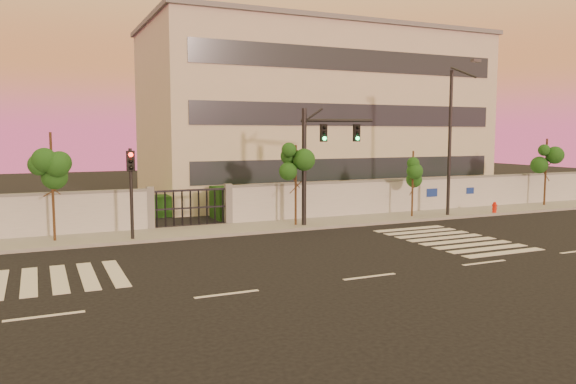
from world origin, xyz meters
TOP-DOWN VIEW (x-y plane):
  - ground at (0.00, 0.00)m, footprint 120.00×120.00m
  - sidewalk at (0.00, 10.50)m, footprint 60.00×3.00m
  - perimeter_wall at (0.10, 12.00)m, footprint 60.00×0.36m
  - hedge_row at (1.17, 14.74)m, footprint 41.00×4.25m
  - institutional_building at (9.00, 21.99)m, footprint 24.40×12.40m
  - road_markings at (-1.58, 3.76)m, footprint 57.00×7.62m
  - street_tree_c at (-9.40, 10.52)m, footprint 1.43×1.13m
  - street_tree_d at (1.99, 10.08)m, footprint 1.40×1.12m
  - street_tree_e at (9.25, 10.11)m, footprint 1.33×1.06m
  - street_tree_f at (20.24, 10.69)m, footprint 1.52×1.21m
  - traffic_signal_main at (3.07, 9.80)m, footprint 3.74×1.40m
  - traffic_signal_secondary at (-6.27, 9.49)m, footprint 0.32×0.33m
  - streetlight_east at (11.42, 9.49)m, footprint 0.52×2.10m
  - fire_hydrant at (14.57, 9.28)m, footprint 0.30×0.30m

SIDE VIEW (x-z plane):
  - ground at x=0.00m, z-range 0.00..0.00m
  - road_markings at x=-1.58m, z-range 0.00..0.02m
  - sidewalk at x=0.00m, z-range 0.00..0.15m
  - fire_hydrant at x=14.57m, z-range 0.00..0.79m
  - hedge_row at x=1.17m, z-range -0.08..1.72m
  - perimeter_wall at x=0.10m, z-range -0.03..2.17m
  - traffic_signal_secondary at x=-6.27m, z-range 0.56..4.70m
  - street_tree_e at x=9.25m, z-range 0.91..4.75m
  - street_tree_d at x=1.99m, z-range 1.00..5.21m
  - street_tree_f at x=20.24m, z-range 1.06..5.54m
  - street_tree_c at x=-9.40m, z-range 1.14..5.99m
  - traffic_signal_main at x=3.07m, z-range 0.80..6.84m
  - streetlight_east at x=11.42m, z-range 0.35..9.06m
  - institutional_building at x=9.00m, z-range 0.03..12.28m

